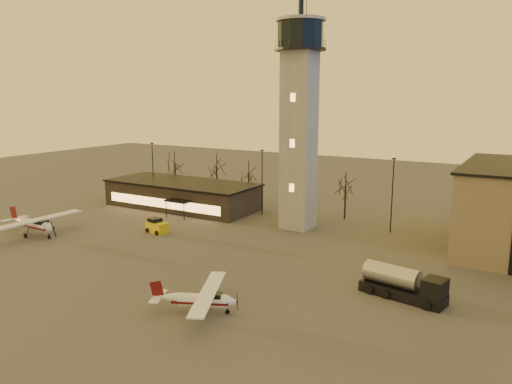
% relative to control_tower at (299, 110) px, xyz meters
% --- Properties ---
extents(ground, '(220.00, 220.00, 0.00)m').
position_rel_control_tower_xyz_m(ground, '(0.00, -30.00, -16.33)').
color(ground, '#3D3B38').
rests_on(ground, ground).
extents(control_tower, '(6.80, 6.80, 32.60)m').
position_rel_control_tower_xyz_m(control_tower, '(0.00, 0.00, 0.00)').
color(control_tower, gray).
rests_on(control_tower, ground).
extents(terminal, '(25.40, 12.20, 4.30)m').
position_rel_control_tower_xyz_m(terminal, '(-21.99, 1.98, -14.17)').
color(terminal, black).
rests_on(terminal, ground).
extents(light_poles, '(58.50, 12.25, 10.14)m').
position_rel_control_tower_xyz_m(light_poles, '(0.50, 1.00, -10.92)').
color(light_poles, black).
rests_on(light_poles, ground).
extents(tree_row, '(37.20, 9.20, 8.80)m').
position_rel_control_tower_xyz_m(tree_row, '(-13.70, 9.16, -10.39)').
color(tree_row, black).
rests_on(tree_row, ground).
extents(cessna_front, '(8.07, 9.70, 2.78)m').
position_rel_control_tower_xyz_m(cessna_front, '(5.26, -29.30, -15.38)').
color(cessna_front, silver).
rests_on(cessna_front, ground).
extents(cessna_rear, '(9.92, 12.53, 3.45)m').
position_rel_control_tower_xyz_m(cessna_rear, '(-27.74, -21.25, -15.14)').
color(cessna_rear, beige).
rests_on(cessna_rear, ground).
extents(fuel_truck, '(8.09, 3.72, 2.90)m').
position_rel_control_tower_xyz_m(fuel_truck, '(19.00, -17.51, -15.18)').
color(fuel_truck, black).
rests_on(fuel_truck, ground).
extents(service_cart, '(3.39, 2.51, 1.97)m').
position_rel_control_tower_xyz_m(service_cart, '(-15.28, -11.98, -15.57)').
color(service_cart, '#C7A70B').
rests_on(service_cart, ground).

